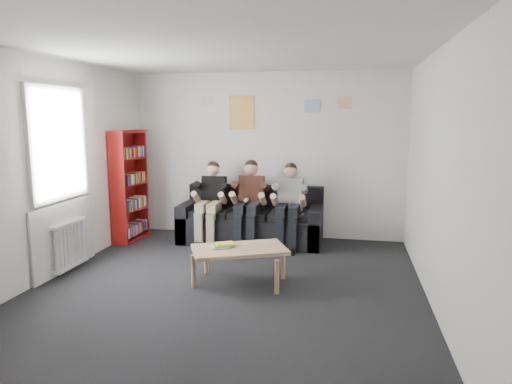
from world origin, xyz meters
TOP-DOWN VIEW (x-y plane):
  - room_shell at (0.00, 0.00)m, footprint 5.00×5.00m
  - sofa at (-0.15, 2.08)m, footprint 2.23×0.91m
  - bookshelf at (-2.09, 1.79)m, footprint 0.27×0.80m
  - coffee_table at (0.10, 0.20)m, footprint 1.10×0.60m
  - game_cases at (-0.09, 0.18)m, footprint 0.25×0.21m
  - person_left at (-0.77, 1.88)m, footprint 0.38×0.81m
  - person_middle at (-0.15, 1.88)m, footprint 0.39×0.84m
  - person_right at (0.48, 1.88)m, footprint 0.38×0.81m
  - radiator at (-2.15, 0.20)m, footprint 0.10×0.64m
  - window at (-2.22, 0.20)m, footprint 0.05×1.30m
  - poster_large at (-0.40, 2.49)m, footprint 0.42×0.01m
  - poster_blue at (0.75, 2.49)m, footprint 0.25×0.01m
  - poster_pink at (1.25, 2.49)m, footprint 0.22×0.01m
  - poster_sign at (-1.00, 2.49)m, footprint 0.20×0.01m

SIDE VIEW (x-z plane):
  - sofa at x=-0.15m, z-range -0.12..0.74m
  - radiator at x=-2.15m, z-range 0.05..0.65m
  - coffee_table at x=0.10m, z-range 0.17..0.61m
  - game_cases at x=-0.09m, z-range 0.44..0.49m
  - person_right at x=0.48m, z-range 0.01..1.29m
  - person_left at x=-0.77m, z-range 0.01..1.29m
  - person_middle at x=-0.15m, z-range 0.00..1.32m
  - bookshelf at x=-2.09m, z-range 0.00..1.77m
  - window at x=-2.22m, z-range -0.15..2.21m
  - room_shell at x=0.00m, z-range -1.15..3.85m
  - poster_large at x=-0.40m, z-range 1.77..2.32m
  - poster_blue at x=0.75m, z-range 2.05..2.25m
  - poster_pink at x=1.25m, z-range 2.11..2.29m
  - poster_sign at x=-1.00m, z-range 2.18..2.32m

